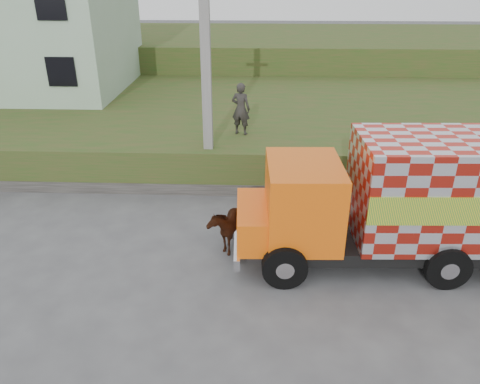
{
  "coord_description": "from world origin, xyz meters",
  "views": [
    {
      "loc": [
        0.67,
        -10.22,
        7.06
      ],
      "look_at": [
        0.19,
        1.62,
        1.3
      ],
      "focal_mm": 35.0,
      "sensor_mm": 36.0,
      "label": 1
    }
  ],
  "objects_px": {
    "utility_pole": "(206,71)",
    "cow": "(226,225)",
    "cargo_truck": "(406,201)",
    "pedestrian": "(241,109)"
  },
  "relations": [
    {
      "from": "utility_pole",
      "to": "cow",
      "type": "height_order",
      "value": "utility_pole"
    },
    {
      "from": "utility_pole",
      "to": "cargo_truck",
      "type": "height_order",
      "value": "utility_pole"
    },
    {
      "from": "utility_pole",
      "to": "cow",
      "type": "xyz_separation_m",
      "value": [
        0.83,
        -3.71,
        -3.42
      ]
    },
    {
      "from": "utility_pole",
      "to": "pedestrian",
      "type": "bearing_deg",
      "value": 55.35
    },
    {
      "from": "pedestrian",
      "to": "cow",
      "type": "bearing_deg",
      "value": 104.6
    },
    {
      "from": "cow",
      "to": "cargo_truck",
      "type": "bearing_deg",
      "value": 3.24
    },
    {
      "from": "utility_pole",
      "to": "pedestrian",
      "type": "relative_size",
      "value": 4.28
    },
    {
      "from": "utility_pole",
      "to": "cow",
      "type": "relative_size",
      "value": 5.19
    },
    {
      "from": "cow",
      "to": "pedestrian",
      "type": "bearing_deg",
      "value": 97.57
    },
    {
      "from": "cargo_truck",
      "to": "cow",
      "type": "height_order",
      "value": "cargo_truck"
    }
  ]
}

